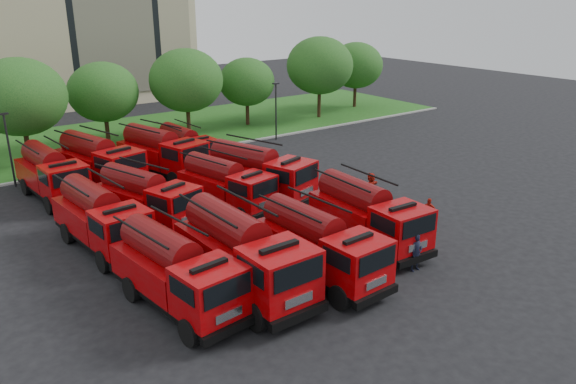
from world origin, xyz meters
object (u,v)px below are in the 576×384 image
(fire_truck_2, at_px, (319,245))
(fire_truck_4, at_px, (101,218))
(fire_truck_5, at_px, (146,198))
(fire_truck_9, at_px, (99,162))
(fire_truck_8, at_px, (51,174))
(firefighter_5, at_px, (370,200))
(firefighter_4, at_px, (153,259))
(fire_truck_11, at_px, (186,147))
(fire_truck_10, at_px, (162,153))
(fire_truck_3, at_px, (368,214))
(firefighter_0, at_px, (415,270))
(fire_truck_7, at_px, (259,173))
(firefighter_2, at_px, (428,224))
(firefighter_3, at_px, (381,257))
(firefighter_1, at_px, (339,289))
(fire_truck_0, at_px, (176,272))
(fire_truck_6, at_px, (226,185))
(fire_truck_1, at_px, (243,254))

(fire_truck_2, distance_m, fire_truck_4, 11.51)
(fire_truck_5, bearing_deg, fire_truck_9, 72.04)
(fire_truck_9, bearing_deg, fire_truck_8, 175.82)
(firefighter_5, bearing_deg, firefighter_4, -8.66)
(fire_truck_5, xyz_separation_m, fire_truck_8, (-3.11, 7.71, 0.06))
(fire_truck_4, bearing_deg, fire_truck_11, 41.60)
(fire_truck_10, bearing_deg, fire_truck_3, -92.18)
(firefighter_0, xyz_separation_m, firefighter_5, (5.10, 8.26, 0.00))
(fire_truck_8, height_order, fire_truck_10, fire_truck_10)
(fire_truck_7, height_order, fire_truck_11, fire_truck_7)
(fire_truck_2, xyz_separation_m, firefighter_2, (9.11, 1.18, -1.66))
(firefighter_0, xyz_separation_m, firefighter_3, (-0.31, 1.96, 0.00))
(fire_truck_4, bearing_deg, firefighter_3, -46.10)
(fire_truck_10, bearing_deg, firefighter_2, -78.57)
(firefighter_1, bearing_deg, fire_truck_0, 155.44)
(fire_truck_2, height_order, firefighter_3, fire_truck_2)
(fire_truck_5, relative_size, firefighter_2, 4.63)
(fire_truck_7, bearing_deg, fire_truck_11, 75.02)
(fire_truck_0, distance_m, fire_truck_4, 7.72)
(fire_truck_7, distance_m, fire_truck_11, 9.53)
(fire_truck_6, height_order, fire_truck_8, fire_truck_8)
(fire_truck_10, distance_m, firefighter_4, 13.82)
(fire_truck_3, height_order, firefighter_0, fire_truck_3)
(fire_truck_7, height_order, firefighter_5, fire_truck_7)
(fire_truck_7, xyz_separation_m, firefighter_1, (-3.71, -11.92, -1.74))
(fire_truck_5, distance_m, fire_truck_11, 11.68)
(firefighter_4, bearing_deg, fire_truck_1, 129.30)
(fire_truck_10, relative_size, firefighter_1, 4.51)
(fire_truck_3, xyz_separation_m, firefighter_4, (-9.84, 5.08, -1.68))
(fire_truck_0, height_order, fire_truck_6, fire_truck_0)
(firefighter_3, bearing_deg, fire_truck_4, -68.65)
(fire_truck_6, xyz_separation_m, firefighter_4, (-6.56, -3.78, -1.56))
(fire_truck_3, bearing_deg, fire_truck_7, 97.07)
(fire_truck_6, distance_m, fire_truck_11, 10.06)
(firefighter_2, xyz_separation_m, firefighter_4, (-14.53, 5.28, 0.00))
(fire_truck_10, xyz_separation_m, firefighter_0, (3.36, -20.86, -1.73))
(fire_truck_2, bearing_deg, fire_truck_6, 81.20)
(fire_truck_8, bearing_deg, fire_truck_6, -50.23)
(fire_truck_4, distance_m, firefighter_0, 15.99)
(fire_truck_5, distance_m, firefighter_5, 13.97)
(fire_truck_10, distance_m, firefighter_0, 21.20)
(firefighter_3, height_order, firefighter_4, firefighter_4)
(fire_truck_0, distance_m, fire_truck_6, 11.54)
(fire_truck_5, xyz_separation_m, firefighter_0, (7.93, -13.00, -1.59))
(fire_truck_1, height_order, fire_truck_4, fire_truck_1)
(fire_truck_1, height_order, firefighter_0, fire_truck_1)
(fire_truck_8, xyz_separation_m, fire_truck_10, (7.68, 0.15, 0.08))
(fire_truck_1, distance_m, firefighter_1, 4.62)
(fire_truck_6, bearing_deg, fire_truck_4, 175.28)
(fire_truck_2, relative_size, fire_truck_3, 0.99)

